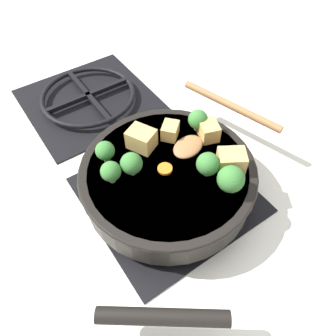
# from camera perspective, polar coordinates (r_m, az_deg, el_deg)

# --- Properties ---
(ground_plane) EXTENTS (2.40, 2.40, 0.00)m
(ground_plane) POSITION_cam_1_polar(r_m,az_deg,el_deg) (0.67, -0.00, -4.74)
(ground_plane) COLOR silver
(front_burner_grate) EXTENTS (0.31, 0.31, 0.03)m
(front_burner_grate) POSITION_cam_1_polar(r_m,az_deg,el_deg) (0.66, -0.00, -4.15)
(front_burner_grate) COLOR black
(front_burner_grate) RESTS_ON ground_plane
(rear_burner_grate) EXTENTS (0.31, 0.31, 0.03)m
(rear_burner_grate) POSITION_cam_1_polar(r_m,az_deg,el_deg) (0.89, -13.66, 11.81)
(rear_burner_grate) COLOR black
(rear_burner_grate) RESTS_ON ground_plane
(skillet_pan) EXTENTS (0.40, 0.43, 0.06)m
(skillet_pan) POSITION_cam_1_polar(r_m,az_deg,el_deg) (0.62, -0.01, -1.75)
(skillet_pan) COLOR black
(skillet_pan) RESTS_ON front_burner_grate
(wooden_spoon) EXTENTS (0.23, 0.23, 0.02)m
(wooden_spoon) POSITION_cam_1_polar(r_m,az_deg,el_deg) (0.68, 7.98, 7.92)
(wooden_spoon) COLOR olive
(wooden_spoon) RESTS_ON skillet_pan
(tofu_cube_center_large) EXTENTS (0.06, 0.06, 0.04)m
(tofu_cube_center_large) POSITION_cam_1_polar(r_m,az_deg,el_deg) (0.62, -4.65, 5.07)
(tofu_cube_center_large) COLOR tan
(tofu_cube_center_large) RESTS_ON skillet_pan
(tofu_cube_near_handle) EXTENTS (0.05, 0.05, 0.03)m
(tofu_cube_near_handle) POSITION_cam_1_polar(r_m,az_deg,el_deg) (0.65, 7.08, 6.50)
(tofu_cube_near_handle) COLOR tan
(tofu_cube_near_handle) RESTS_ON skillet_pan
(tofu_cube_east_chunk) EXTENTS (0.05, 0.05, 0.03)m
(tofu_cube_east_chunk) POSITION_cam_1_polar(r_m,az_deg,el_deg) (0.64, 0.38, 6.51)
(tofu_cube_east_chunk) COLOR tan
(tofu_cube_east_chunk) RESTS_ON skillet_pan
(tofu_cube_west_chunk) EXTENTS (0.06, 0.06, 0.04)m
(tofu_cube_west_chunk) POSITION_cam_1_polar(r_m,az_deg,el_deg) (0.60, 10.97, 1.22)
(tofu_cube_west_chunk) COLOR tan
(tofu_cube_west_chunk) RESTS_ON skillet_pan
(broccoli_floret_near_spoon) EXTENTS (0.04, 0.04, 0.05)m
(broccoli_floret_near_spoon) POSITION_cam_1_polar(r_m,az_deg,el_deg) (0.65, 5.24, 8.40)
(broccoli_floret_near_spoon) COLOR #709956
(broccoli_floret_near_spoon) RESTS_ON skillet_pan
(broccoli_floret_center_top) EXTENTS (0.04, 0.04, 0.04)m
(broccoli_floret_center_top) POSITION_cam_1_polar(r_m,az_deg,el_deg) (0.57, -9.93, -0.62)
(broccoli_floret_center_top) COLOR #709956
(broccoli_floret_center_top) RESTS_ON skillet_pan
(broccoli_floret_east_rim) EXTENTS (0.04, 0.04, 0.05)m
(broccoli_floret_east_rim) POSITION_cam_1_polar(r_m,az_deg,el_deg) (0.58, -6.39, 0.77)
(broccoli_floret_east_rim) COLOR #709956
(broccoli_floret_east_rim) RESTS_ON skillet_pan
(broccoli_floret_west_rim) EXTENTS (0.05, 0.05, 0.05)m
(broccoli_floret_west_rim) POSITION_cam_1_polar(r_m,az_deg,el_deg) (0.56, 10.89, -1.92)
(broccoli_floret_west_rim) COLOR #709956
(broccoli_floret_west_rim) RESTS_ON skillet_pan
(broccoli_floret_north_edge) EXTENTS (0.04, 0.04, 0.04)m
(broccoli_floret_north_edge) POSITION_cam_1_polar(r_m,az_deg,el_deg) (0.61, -10.90, 2.93)
(broccoli_floret_north_edge) COLOR #709956
(broccoli_floret_north_edge) RESTS_ON skillet_pan
(broccoli_floret_south_cluster) EXTENTS (0.04, 0.04, 0.05)m
(broccoli_floret_south_cluster) POSITION_cam_1_polar(r_m,az_deg,el_deg) (0.57, 6.98, 0.67)
(broccoli_floret_south_cluster) COLOR #709956
(broccoli_floret_south_cluster) RESTS_ON skillet_pan
(carrot_slice_orange_thin) EXTENTS (0.03, 0.03, 0.01)m
(carrot_slice_orange_thin) POSITION_cam_1_polar(r_m,az_deg,el_deg) (0.59, -0.46, -0.23)
(carrot_slice_orange_thin) COLOR orange
(carrot_slice_orange_thin) RESTS_ON skillet_pan
(carrot_slice_near_center) EXTENTS (0.02, 0.02, 0.01)m
(carrot_slice_near_center) POSITION_cam_1_polar(r_m,az_deg,el_deg) (0.63, 10.14, 2.24)
(carrot_slice_near_center) COLOR orange
(carrot_slice_near_center) RESTS_ON skillet_pan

